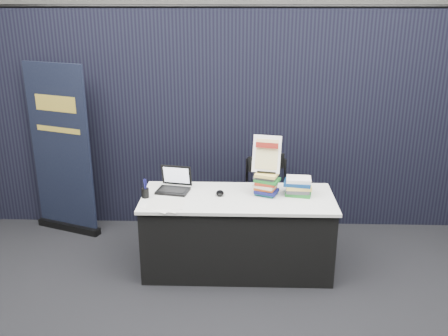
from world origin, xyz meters
TOP-DOWN VIEW (x-y plane):
  - floor at (0.00, 0.00)m, footprint 8.00×8.00m
  - wall_back at (0.00, 4.00)m, footprint 8.00×0.02m
  - drape_partition at (0.00, 1.60)m, footprint 6.00×0.08m
  - display_table at (0.00, 0.55)m, footprint 1.80×0.75m
  - laptop at (-0.62, 0.69)m, footprint 0.33×0.29m
  - mouse at (-0.17, 0.59)m, footprint 0.08×0.12m
  - brochure_left at (-0.65, 0.35)m, footprint 0.34×0.24m
  - brochure_mid at (-0.71, 0.30)m, footprint 0.34×0.30m
  - brochure_right at (-0.63, 0.28)m, footprint 0.30×0.25m
  - pen_cup at (-0.86, 0.51)m, footprint 0.08×0.08m
  - book_stack_tall at (0.26, 0.61)m, footprint 0.24×0.22m
  - book_stack_short at (0.57, 0.62)m, footprint 0.26×0.21m
  - info_sign at (0.26, 0.64)m, footprint 0.28×0.16m
  - pullup_banner at (-1.92, 1.33)m, footprint 0.78×0.38m
  - stacking_chair at (0.30, 1.07)m, footprint 0.54×0.55m

SIDE VIEW (x-z plane):
  - floor at x=0.00m, z-range 0.00..0.00m
  - display_table at x=0.00m, z-range 0.00..0.75m
  - stacking_chair at x=0.30m, z-range 0.05..0.99m
  - brochure_right at x=-0.63m, z-range 0.75..0.75m
  - brochure_mid at x=-0.71m, z-range 0.75..0.75m
  - brochure_left at x=-0.65m, z-range 0.75..0.75m
  - mouse at x=-0.17m, z-range 0.75..0.79m
  - pen_cup at x=-0.86m, z-range 0.75..0.84m
  - laptop at x=-0.62m, z-range 0.69..0.92m
  - book_stack_short at x=0.57m, z-range 0.75..0.92m
  - pullup_banner at x=-1.92m, z-range -0.11..1.77m
  - book_stack_tall at x=0.26m, z-range 0.75..0.97m
  - info_sign at x=0.26m, z-range 0.96..1.32m
  - drape_partition at x=0.00m, z-range 0.00..2.40m
  - wall_back at x=0.00m, z-range 0.00..3.50m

